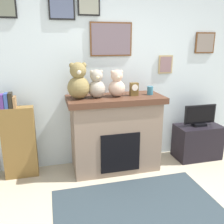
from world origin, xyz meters
name	(u,v)px	position (x,y,z in m)	size (l,w,h in m)	color
back_wall	(109,76)	(0.00, 2.00, 1.31)	(5.20, 0.15, 2.60)	silver
fireplace	(115,132)	(0.00, 1.66, 0.55)	(1.33, 0.62, 1.08)	gray
bookshelf	(19,140)	(-1.32, 1.74, 0.53)	(0.43, 0.16, 1.18)	brown
tv_stand	(197,142)	(1.36, 1.64, 0.27)	(0.70, 0.40, 0.54)	black
television	(200,116)	(1.36, 1.64, 0.69)	(0.52, 0.14, 0.33)	black
area_rug	(137,206)	(0.00, 0.70, 0.00)	(1.86, 1.09, 0.01)	#2B383E
candle_jar	(150,90)	(0.51, 1.64, 1.14)	(0.08, 0.08, 0.12)	teal
mantel_clock	(134,89)	(0.27, 1.64, 1.17)	(0.11, 0.08, 0.18)	brown
teddy_bear_tan	(78,82)	(-0.50, 1.64, 1.29)	(0.29, 0.29, 0.48)	olive
teddy_bear_brown	(97,85)	(-0.26, 1.64, 1.25)	(0.23, 0.23, 0.38)	#A49B8A
teddy_bear_cream	(117,85)	(0.02, 1.64, 1.24)	(0.23, 0.23, 0.37)	#CDAC95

